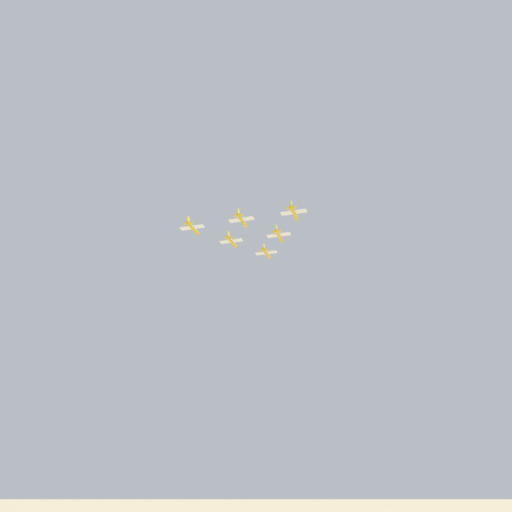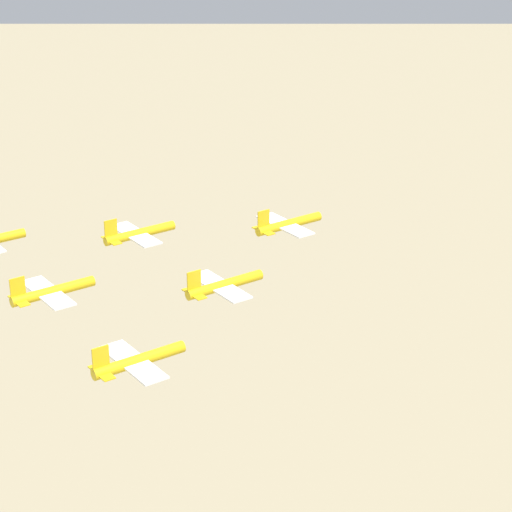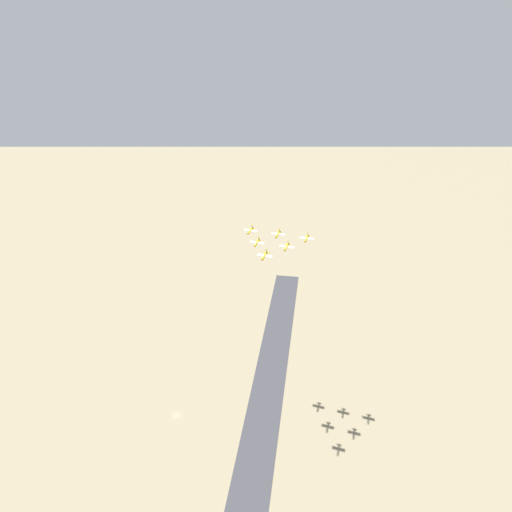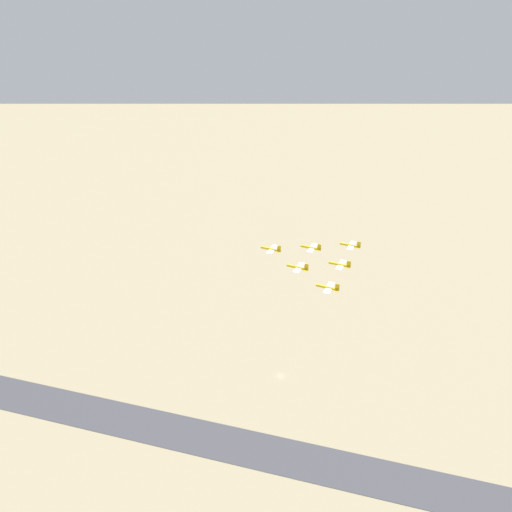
# 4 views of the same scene
# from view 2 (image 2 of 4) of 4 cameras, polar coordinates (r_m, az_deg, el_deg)

# --- Properties ---
(jet_0) EXTENTS (7.92, 7.88, 3.06)m
(jet_0) POSITION_cam_2_polar(r_m,az_deg,el_deg) (118.21, 1.76, 1.83)
(jet_0) COLOR gold
(jet_1) EXTENTS (7.92, 7.88, 3.06)m
(jet_1) POSITION_cam_2_polar(r_m,az_deg,el_deg) (117.73, -6.81, 1.29)
(jet_1) COLOR gold
(jet_2) EXTENTS (7.92, 7.88, 3.06)m
(jet_2) POSITION_cam_2_polar(r_m,az_deg,el_deg) (103.58, -1.96, -1.68)
(jet_2) COLOR gold
(jet_4) EXTENTS (7.92, 7.88, 3.06)m
(jet_4) POSITION_cam_2_polar(r_m,az_deg,el_deg) (104.26, -11.70, -2.02)
(jet_4) COLOR gold
(jet_5) EXTENTS (7.92, 7.88, 3.06)m
(jet_5) POSITION_cam_2_polar(r_m,az_deg,el_deg) (89.76, -6.89, -5.97)
(jet_5) COLOR gold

